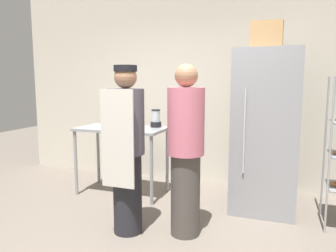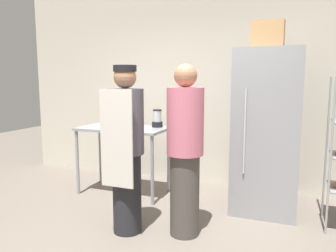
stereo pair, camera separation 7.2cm
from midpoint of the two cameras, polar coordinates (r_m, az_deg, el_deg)
back_wall at (r=4.96m, az=6.76°, el=7.44°), size 6.40×0.12×3.06m
refrigerator at (r=4.07m, az=16.16°, el=-0.92°), size 0.74×0.77×1.93m
prep_counter at (r=4.55m, az=-8.52°, el=-1.62°), size 1.21×0.65×0.93m
donut_box at (r=4.34m, az=-7.53°, el=0.05°), size 0.28×0.23×0.27m
blender_pitcher at (r=4.51m, az=-2.59°, el=1.18°), size 0.15×0.15×0.25m
cardboard_storage_box at (r=4.01m, az=16.32°, el=14.89°), size 0.36×0.32×0.31m
person_baker at (r=3.34m, az=-7.85°, el=-3.79°), size 0.36×0.38×1.72m
person_customer at (r=3.27m, az=2.47°, el=-4.18°), size 0.37×0.37×1.73m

